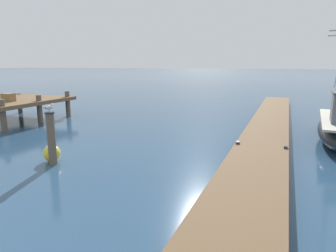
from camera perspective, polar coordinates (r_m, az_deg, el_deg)
floating_dock at (r=15.71m, az=18.46°, el=0.44°), size 1.95×24.20×0.53m
pier_platform at (r=19.60m, az=-27.27°, el=4.07°), size 4.73×5.48×1.69m
mooring_piling at (r=10.53m, az=-21.08°, el=-2.01°), size 0.30×0.30×1.74m
perched_seagull at (r=10.35m, az=-21.50°, el=3.28°), size 0.22×0.37×0.27m
mooring_buoy at (r=11.00m, az=-21.00°, el=-4.81°), size 0.56×0.56×0.64m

